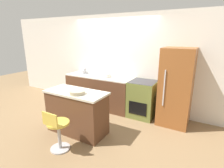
% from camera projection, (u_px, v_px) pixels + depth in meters
% --- Properties ---
extents(ground_plane, '(14.00, 14.00, 0.00)m').
position_uv_depth(ground_plane, '(102.00, 112.00, 4.79)').
color(ground_plane, '#8E704C').
extents(wall_back, '(8.00, 0.06, 2.60)m').
position_uv_depth(wall_back, '(114.00, 62.00, 5.03)').
color(wall_back, white).
rests_on(wall_back, ground_plane).
extents(back_counter, '(1.97, 0.66, 0.93)m').
position_uv_depth(back_counter, '(99.00, 91.00, 5.10)').
color(back_counter, brown).
rests_on(back_counter, ground_plane).
extents(kitchen_island, '(1.32, 0.61, 0.92)m').
position_uv_depth(kitchen_island, '(77.00, 112.00, 3.72)').
color(kitchen_island, brown).
rests_on(kitchen_island, ground_plane).
extents(oven_range, '(0.65, 0.67, 0.93)m').
position_uv_depth(oven_range, '(142.00, 99.00, 4.47)').
color(oven_range, olive).
rests_on(oven_range, ground_plane).
extents(refrigerator, '(0.69, 0.70, 1.78)m').
position_uv_depth(refrigerator, '(176.00, 87.00, 3.98)').
color(refrigerator, '#995628').
rests_on(refrigerator, ground_plane).
extents(stool_chair, '(0.40, 0.40, 0.79)m').
position_uv_depth(stool_chair, '(58.00, 131.00, 3.12)').
color(stool_chair, '#B7B7BC').
rests_on(stool_chair, ground_plane).
extents(kettle, '(0.19, 0.19, 0.19)m').
position_uv_depth(kettle, '(85.00, 71.00, 5.18)').
color(kettle, silver).
rests_on(kettle, back_counter).
extents(mixing_bowl, '(0.22, 0.22, 0.09)m').
position_uv_depth(mixing_bowl, '(107.00, 75.00, 4.82)').
color(mixing_bowl, white).
rests_on(mixing_bowl, back_counter).
extents(fruit_bowl, '(0.30, 0.30, 0.07)m').
position_uv_depth(fruit_bowl, '(77.00, 92.00, 3.43)').
color(fruit_bowl, '#C1B28E').
rests_on(fruit_bowl, kitchen_island).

